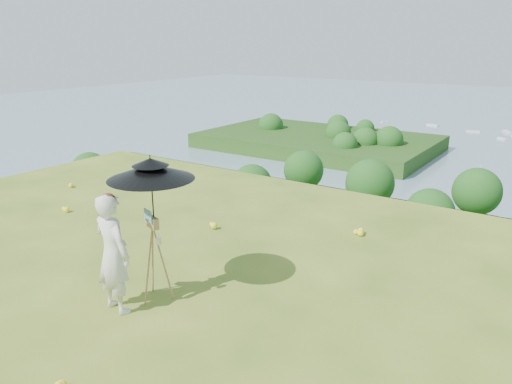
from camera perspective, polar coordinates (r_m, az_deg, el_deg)
The scene contains 11 objects.
ground at distance 9.09m, azimuth -19.38°, elevation -8.64°, with size 14.00×14.00×0.00m, color #46651C.
shoreline_tier at distance 89.33m, azimuth 26.61°, elevation -11.40°, with size 170.00×28.00×8.00m, color gray.
peninsula at distance 182.40m, azimuth 7.05°, elevation 6.52°, with size 90.00×60.00×12.00m, color #18350E, non-canonical shape.
slope_trees at distance 44.44m, azimuth 22.41°, elevation -9.39°, with size 110.00×50.00×6.00m, color #1A4B16, non-canonical shape.
harbor_town at distance 86.63m, azimuth 27.18°, elevation -7.59°, with size 110.00×22.00×5.00m, color white, non-canonical shape.
moored_boats at distance 170.96m, azimuth 26.91°, elevation 2.49°, with size 140.00×140.00×0.70m, color silver, non-canonical shape.
wildflowers at distance 9.20m, azimuth -18.17°, elevation -7.80°, with size 10.00×10.50×0.12m, color yellow, non-canonical shape.
painter at distance 7.39m, azimuth -16.04°, elevation -6.77°, with size 0.65×0.43×1.78m, color silver.
field_easel at distance 7.64m, azimuth -11.54°, elevation -7.05°, with size 0.55×0.55×1.44m, color olive, non-canonical shape.
sun_umbrella at distance 7.31m, azimuth -11.80°, elevation 0.13°, with size 1.25×1.25×1.06m, color black, non-canonical shape.
painter_cap at distance 7.11m, azimuth -16.59°, elevation -0.58°, with size 0.20×0.24×0.10m, color #C46B71, non-canonical shape.
Camera 1 is at (6.80, -4.69, 3.79)m, focal length 35.00 mm.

